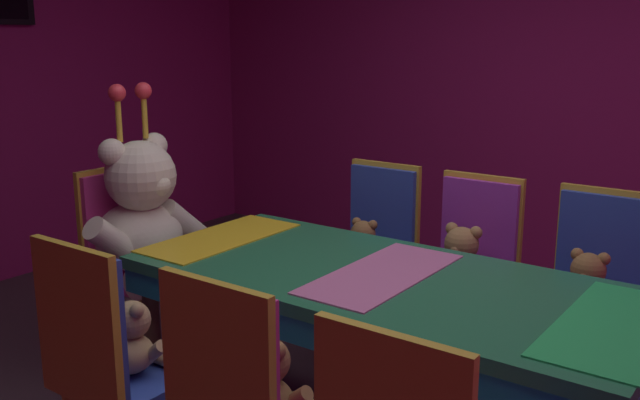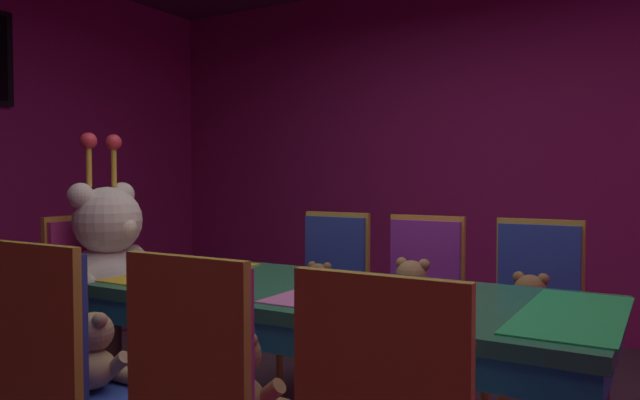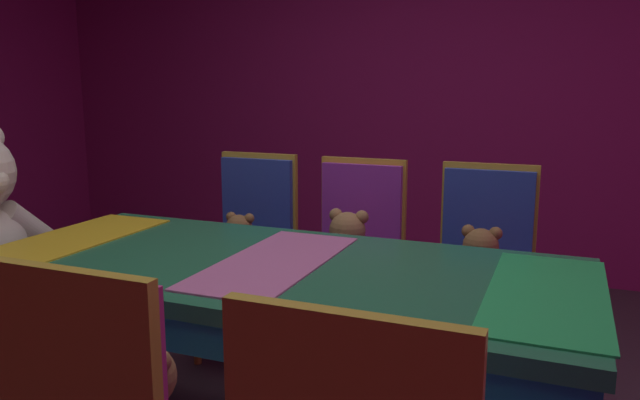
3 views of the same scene
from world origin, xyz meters
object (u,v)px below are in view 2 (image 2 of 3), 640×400
(banquet_table, at_px, (344,312))
(throne_chair, at_px, (88,289))
(chair_left_1, at_px, (206,393))
(teddy_left_1, at_px, (239,383))
(teddy_right_2, at_px, (318,290))
(chair_right_1, at_px, (421,291))
(teddy_right_0, at_px, (530,310))
(chair_right_0, at_px, (536,301))
(teddy_left_2, at_px, (95,355))
(king_teddy_bear, at_px, (109,260))
(chair_left_2, at_px, (58,361))
(chair_right_2, at_px, (331,281))
(teddy_right_1, at_px, (411,296))

(banquet_table, height_order, throne_chair, throne_chair)
(chair_left_1, height_order, teddy_left_1, chair_left_1)
(teddy_right_2, bearing_deg, chair_left_1, 19.98)
(chair_right_1, distance_m, throne_chair, 1.76)
(banquet_table, height_order, teddy_right_0, teddy_right_0)
(chair_right_0, distance_m, teddy_right_2, 1.13)
(teddy_left_1, xyz_separation_m, chair_right_0, (1.58, -0.55, 0.02))
(teddy_left_1, bearing_deg, chair_right_0, -19.19)
(chair_left_1, distance_m, throne_chair, 1.78)
(chair_left_1, relative_size, teddy_left_2, 3.38)
(teddy_right_2, distance_m, king_teddy_bear, 1.11)
(teddy_left_1, bearing_deg, chair_left_2, 105.30)
(teddy_left_2, height_order, chair_right_2, chair_right_2)
(teddy_left_2, relative_size, teddy_right_0, 0.94)
(chair_right_0, height_order, chair_right_2, same)
(teddy_left_2, bearing_deg, chair_left_1, -101.30)
(teddy_left_1, xyz_separation_m, teddy_right_2, (1.42, 0.57, -0.01))
(throne_chair, xyz_separation_m, king_teddy_bear, (0.00, -0.17, 0.17))
(teddy_right_0, distance_m, teddy_right_2, 1.12)
(chair_left_2, distance_m, teddy_left_2, 0.14)
(banquet_table, xyz_separation_m, teddy_right_0, (0.72, -0.57, -0.07))
(teddy_left_2, bearing_deg, chair_right_2, -1.32)
(chair_left_1, distance_m, teddy_right_0, 1.67)
(banquet_table, distance_m, teddy_right_0, 0.93)
(teddy_left_1, relative_size, chair_right_0, 0.31)
(banquet_table, bearing_deg, king_teddy_bear, 90.00)
(chair_right_0, xyz_separation_m, teddy_right_0, (-0.14, -0.00, -0.01))
(chair_left_2, relative_size, chair_right_1, 1.00)
(teddy_left_1, bearing_deg, chair_left_1, 180.00)
(throne_chair, bearing_deg, chair_right_2, 40.66)
(teddy_right_0, relative_size, throne_chair, 0.32)
(chair_left_1, bearing_deg, teddy_right_1, 0.69)
(teddy_left_2, height_order, throne_chair, throne_chair)
(teddy_right_0, bearing_deg, teddy_right_2, -89.50)
(chair_left_1, xyz_separation_m, teddy_left_1, (0.14, -0.00, -0.02))
(chair_right_1, bearing_deg, teddy_left_1, 0.69)
(banquet_table, relative_size, chair_right_1, 2.05)
(teddy_left_1, relative_size, chair_right_1, 0.31)
(chair_right_0, relative_size, teddy_right_0, 3.17)
(chair_right_0, xyz_separation_m, teddy_right_1, (-0.17, 0.57, -0.00))
(chair_right_0, relative_size, teddy_right_1, 2.88)
(teddy_right_0, bearing_deg, chair_right_0, -180.00)
(teddy_right_1, height_order, chair_right_2, chair_right_2)
(teddy_left_1, relative_size, teddy_right_1, 0.89)
(teddy_right_0, xyz_separation_m, king_teddy_bear, (-0.72, 1.94, 0.18))
(teddy_right_1, distance_m, king_teddy_bear, 1.55)
(chair_left_2, relative_size, teddy_left_2, 3.38)
(chair_left_2, bearing_deg, chair_left_1, -87.93)
(chair_right_2, bearing_deg, chair_left_2, -1.21)
(chair_right_1, bearing_deg, banquet_table, -0.36)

